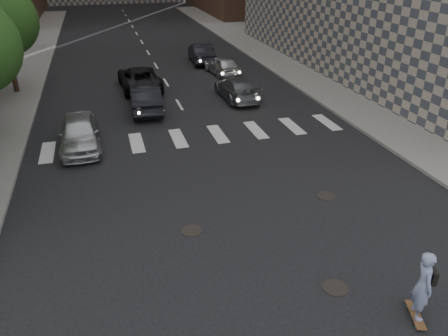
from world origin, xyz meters
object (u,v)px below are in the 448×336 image
(traffic_car_a, at_px, (145,98))
(tree_c, at_px, (2,17))
(silver_sedan, at_px, (80,133))
(traffic_car_e, at_px, (201,53))
(traffic_car_c, at_px, (139,78))
(traffic_car_b, at_px, (237,88))
(skateboarder, at_px, (423,285))
(traffic_car_d, at_px, (222,65))

(traffic_car_a, bearing_deg, tree_c, -34.29)
(tree_c, distance_m, silver_sedan, 11.50)
(traffic_car_a, bearing_deg, traffic_car_e, -115.69)
(traffic_car_c, bearing_deg, traffic_car_b, 142.14)
(tree_c, xyz_separation_m, traffic_car_b, (13.04, -4.97, -3.99))
(traffic_car_a, bearing_deg, silver_sedan, 54.49)
(silver_sedan, height_order, traffic_car_b, silver_sedan)
(skateboarder, height_order, traffic_car_d, skateboarder)
(silver_sedan, bearing_deg, skateboarder, -58.94)
(traffic_car_b, height_order, traffic_car_e, traffic_car_e)
(tree_c, distance_m, traffic_car_c, 8.61)
(traffic_car_e, bearing_deg, traffic_car_a, 65.25)
(traffic_car_a, xyz_separation_m, traffic_car_e, (5.69, 10.49, -0.01))
(tree_c, relative_size, traffic_car_d, 1.67)
(skateboarder, bearing_deg, tree_c, 137.20)
(traffic_car_d, xyz_separation_m, traffic_car_e, (-0.62, 4.00, 0.08))
(traffic_car_a, height_order, traffic_car_c, traffic_car_a)
(skateboarder, distance_m, traffic_car_b, 18.20)
(traffic_car_d, bearing_deg, traffic_car_e, -88.37)
(traffic_car_e, bearing_deg, traffic_car_d, 102.55)
(tree_c, bearing_deg, traffic_car_c, -8.53)
(tree_c, distance_m, traffic_car_a, 10.12)
(silver_sedan, distance_m, traffic_car_c, 9.64)
(skateboarder, height_order, silver_sedan, skateboarder)
(tree_c, bearing_deg, traffic_car_e, 20.30)
(traffic_car_d, bearing_deg, traffic_car_b, 75.67)
(traffic_car_a, bearing_deg, skateboarder, 107.51)
(traffic_car_a, height_order, traffic_car_d, traffic_car_a)
(skateboarder, xyz_separation_m, traffic_car_a, (-4.60, 17.51, -0.28))
(silver_sedan, relative_size, traffic_car_b, 0.96)
(tree_c, height_order, traffic_car_e, tree_c)
(skateboarder, xyz_separation_m, traffic_car_d, (1.71, 24.00, -0.37))
(silver_sedan, bearing_deg, traffic_car_b, 28.57)
(skateboarder, xyz_separation_m, traffic_car_e, (1.09, 28.00, -0.29))
(traffic_car_b, distance_m, traffic_car_d, 5.88)
(traffic_car_b, bearing_deg, traffic_car_d, -98.36)
(traffic_car_a, distance_m, traffic_car_b, 5.62)
(skateboarder, relative_size, silver_sedan, 0.46)
(silver_sedan, relative_size, traffic_car_e, 0.95)
(traffic_car_b, relative_size, traffic_car_d, 1.15)
(traffic_car_e, bearing_deg, skateboarder, 91.49)
(traffic_car_a, distance_m, traffic_car_e, 11.94)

